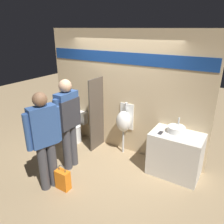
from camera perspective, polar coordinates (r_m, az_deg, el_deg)
ground_plane at (r=4.94m, az=-1.07°, el=-12.05°), size 16.00×16.00×0.00m
display_wall at (r=4.84m, az=2.70°, el=5.02°), size 3.82×0.07×2.70m
sink_counter at (r=4.45m, az=16.19°, el=-10.54°), size 0.96×0.62×0.86m
sink_basin at (r=4.28m, az=16.46°, el=-4.37°), size 0.32×0.32×0.26m
cell_phone at (r=4.21m, az=12.56°, el=-5.31°), size 0.07×0.14×0.01m
divider_near_counter at (r=5.03m, az=-4.04°, el=-0.64°), size 0.03×0.52×1.68m
urinal_near_counter at (r=4.83m, az=3.13°, el=-2.43°), size 0.34×0.30×1.19m
toilet at (r=5.60m, az=-9.56°, el=-4.44°), size 0.38×0.54×0.88m
person_in_vest at (r=4.29m, az=-11.48°, el=-1.74°), size 0.24×0.64×1.84m
person_with_lanyard at (r=3.84m, az=-17.20°, el=-6.54°), size 0.32×0.60×1.78m
shopping_bag at (r=4.15m, az=-12.70°, el=-16.82°), size 0.26×0.14×0.49m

